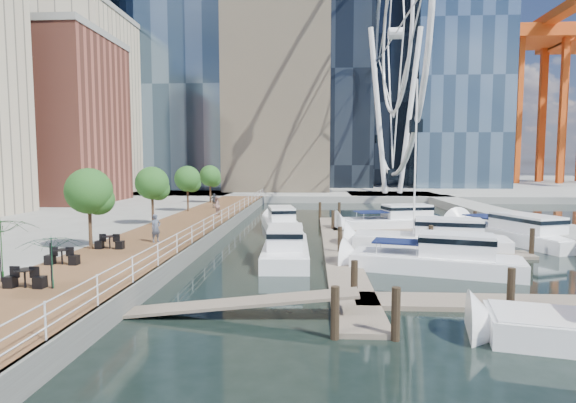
# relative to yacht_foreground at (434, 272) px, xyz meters

# --- Properties ---
(ground) EXTENTS (520.00, 520.00, 0.00)m
(ground) POSITION_rel_yacht_foreground_xyz_m (-7.83, -3.64, 0.00)
(ground) COLOR black
(ground) RESTS_ON ground
(boardwalk) EXTENTS (6.00, 60.00, 1.00)m
(boardwalk) POSITION_rel_yacht_foreground_xyz_m (-16.83, 11.36, 0.50)
(boardwalk) COLOR brown
(boardwalk) RESTS_ON ground
(seawall) EXTENTS (0.25, 60.00, 1.00)m
(seawall) POSITION_rel_yacht_foreground_xyz_m (-13.83, 11.36, 0.50)
(seawall) COLOR #595954
(seawall) RESTS_ON ground
(land_far) EXTENTS (200.00, 114.00, 1.00)m
(land_far) POSITION_rel_yacht_foreground_xyz_m (-7.83, 98.36, 0.50)
(land_far) COLOR gray
(land_far) RESTS_ON ground
(breakwater) EXTENTS (4.00, 60.00, 1.00)m
(breakwater) POSITION_rel_yacht_foreground_xyz_m (12.17, 16.36, 0.50)
(breakwater) COLOR gray
(breakwater) RESTS_ON ground
(pier) EXTENTS (14.00, 12.00, 1.00)m
(pier) POSITION_rel_yacht_foreground_xyz_m (6.17, 48.36, 0.50)
(pier) COLOR gray
(pier) RESTS_ON ground
(railing) EXTENTS (0.10, 60.00, 1.05)m
(railing) POSITION_rel_yacht_foreground_xyz_m (-13.93, 11.36, 1.52)
(railing) COLOR white
(railing) RESTS_ON boardwalk
(floating_docks) EXTENTS (16.00, 34.00, 2.60)m
(floating_docks) POSITION_rel_yacht_foreground_xyz_m (0.13, 6.34, 0.49)
(floating_docks) COLOR #6D6051
(floating_docks) RESTS_ON ground
(ferris_wheel) EXTENTS (5.80, 45.60, 47.80)m
(ferris_wheel) POSITION_rel_yacht_foreground_xyz_m (6.17, 48.36, 25.92)
(ferris_wheel) COLOR white
(ferris_wheel) RESTS_ON ground
(street_trees) EXTENTS (2.60, 42.60, 4.60)m
(street_trees) POSITION_rel_yacht_foreground_xyz_m (-19.23, 10.36, 4.29)
(street_trees) COLOR #3F2B1C
(street_trees) RESTS_ON ground
(cafe_tables) EXTENTS (2.50, 13.70, 0.74)m
(cafe_tables) POSITION_rel_yacht_foreground_xyz_m (-18.23, -5.64, 1.37)
(cafe_tables) COLOR black
(cafe_tables) RESTS_ON ground
(yacht_foreground) EXTENTS (10.07, 5.24, 2.15)m
(yacht_foreground) POSITION_rel_yacht_foreground_xyz_m (0.00, 0.00, 0.00)
(yacht_foreground) COLOR white
(yacht_foreground) RESTS_ON ground
(pedestrian_near) EXTENTS (0.72, 0.75, 1.74)m
(pedestrian_near) POSITION_rel_yacht_foreground_xyz_m (-16.26, 2.65, 1.87)
(pedestrian_near) COLOR #464E5E
(pedestrian_near) RESTS_ON boardwalk
(pedestrian_mid) EXTENTS (1.02, 1.07, 1.74)m
(pedestrian_mid) POSITION_rel_yacht_foreground_xyz_m (-15.65, 17.31, 1.87)
(pedestrian_mid) COLOR #9B746B
(pedestrian_mid) RESTS_ON boardwalk
(pedestrian_far) EXTENTS (0.99, 0.51, 1.61)m
(pedestrian_far) POSITION_rel_yacht_foreground_xyz_m (-17.26, 23.67, 1.81)
(pedestrian_far) COLOR #31363E
(pedestrian_far) RESTS_ON boardwalk
(moored_yachts) EXTENTS (23.80, 31.85, 11.50)m
(moored_yachts) POSITION_rel_yacht_foreground_xyz_m (0.76, 7.26, 0.00)
(moored_yachts) COLOR white
(moored_yachts) RESTS_ON ground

